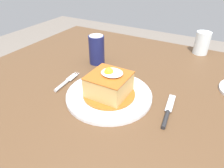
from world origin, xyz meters
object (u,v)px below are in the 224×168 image
at_px(main_plate, 109,95).
at_px(fork, 65,83).
at_px(knife, 167,114).
at_px(drinking_glass, 202,44).
at_px(soda_can, 97,50).

relative_size(main_plate, fork, 2.01).
bearing_deg(fork, knife, 1.71).
bearing_deg(fork, main_plate, 3.20).
xyz_separation_m(fork, drinking_glass, (0.38, 0.54, 0.04)).
relative_size(main_plate, knife, 1.72).
bearing_deg(main_plate, fork, -176.80).
relative_size(main_plate, soda_can, 2.30).
xyz_separation_m(main_plate, soda_can, (-0.17, 0.20, 0.05)).
bearing_deg(drinking_glass, main_plate, -110.98).
height_order(soda_can, drinking_glass, soda_can).
distance_m(fork, knife, 0.38).
height_order(fork, soda_can, soda_can).
bearing_deg(main_plate, soda_can, 131.63).
bearing_deg(main_plate, knife, 0.33).
relative_size(fork, drinking_glass, 1.35).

